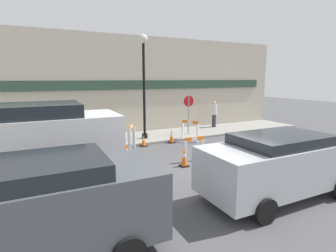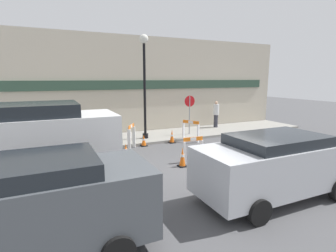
{
  "view_description": "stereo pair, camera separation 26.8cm",
  "coord_description": "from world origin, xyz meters",
  "px_view_note": "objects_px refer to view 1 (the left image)",
  "views": [
    {
      "loc": [
        -5.91,
        -6.87,
        3.15
      ],
      "look_at": [
        -0.66,
        3.74,
        1.0
      ],
      "focal_mm": 28.0,
      "sensor_mm": 36.0,
      "label": 1
    },
    {
      "loc": [
        -5.67,
        -6.98,
        3.15
      ],
      "look_at": [
        -0.66,
        3.74,
        1.0
      ],
      "focal_mm": 28.0,
      "sensor_mm": 36.0,
      "label": 2
    }
  ],
  "objects_px": {
    "work_van": "(32,143)",
    "person_worker": "(110,133)",
    "parked_car_1": "(279,162)",
    "person_pedestrian": "(214,113)",
    "parked_car_0": "(35,207)",
    "stop_sign": "(189,108)",
    "streetlamp_post": "(144,73)"
  },
  "relations": [
    {
      "from": "stop_sign",
      "to": "person_pedestrian",
      "type": "distance_m",
      "value": 2.84
    },
    {
      "from": "stop_sign",
      "to": "parked_car_1",
      "type": "bearing_deg",
      "value": 80.0
    },
    {
      "from": "stop_sign",
      "to": "parked_car_0",
      "type": "height_order",
      "value": "stop_sign"
    },
    {
      "from": "work_van",
      "to": "person_pedestrian",
      "type": "bearing_deg",
      "value": 26.5
    },
    {
      "from": "person_worker",
      "to": "parked_car_1",
      "type": "relative_size",
      "value": 0.37
    },
    {
      "from": "parked_car_1",
      "to": "work_van",
      "type": "bearing_deg",
      "value": 148.22
    },
    {
      "from": "stop_sign",
      "to": "parked_car_0",
      "type": "relative_size",
      "value": 0.49
    },
    {
      "from": "stop_sign",
      "to": "work_van",
      "type": "distance_m",
      "value": 8.52
    },
    {
      "from": "person_worker",
      "to": "parked_car_0",
      "type": "distance_m",
      "value": 6.88
    },
    {
      "from": "streetlamp_post",
      "to": "work_van",
      "type": "xyz_separation_m",
      "value": [
        -5.02,
        -4.0,
        -2.09
      ]
    },
    {
      "from": "work_van",
      "to": "person_worker",
      "type": "bearing_deg",
      "value": 41.93
    },
    {
      "from": "streetlamp_post",
      "to": "parked_car_1",
      "type": "xyz_separation_m",
      "value": [
        0.86,
        -7.64,
        -2.45
      ]
    },
    {
      "from": "parked_car_1",
      "to": "person_pedestrian",
      "type": "bearing_deg",
      "value": 63.99
    },
    {
      "from": "streetlamp_post",
      "to": "person_worker",
      "type": "xyz_separation_m",
      "value": [
        -2.1,
        -1.38,
        -2.57
      ]
    },
    {
      "from": "person_pedestrian",
      "to": "parked_car_0",
      "type": "xyz_separation_m",
      "value": [
        -10.05,
        -8.69,
        0.02
      ]
    },
    {
      "from": "parked_car_0",
      "to": "parked_car_1",
      "type": "height_order",
      "value": "parked_car_0"
    },
    {
      "from": "person_worker",
      "to": "person_pedestrian",
      "type": "bearing_deg",
      "value": 36.32
    },
    {
      "from": "person_worker",
      "to": "parked_car_0",
      "type": "height_order",
      "value": "parked_car_0"
    },
    {
      "from": "person_pedestrian",
      "to": "work_van",
      "type": "bearing_deg",
      "value": 58.7
    },
    {
      "from": "stop_sign",
      "to": "parked_car_1",
      "type": "relative_size",
      "value": 0.48
    },
    {
      "from": "streetlamp_post",
      "to": "person_pedestrian",
      "type": "xyz_separation_m",
      "value": [
        5.1,
        1.05,
        -2.42
      ]
    },
    {
      "from": "streetlamp_post",
      "to": "stop_sign",
      "type": "distance_m",
      "value": 3.17
    },
    {
      "from": "person_worker",
      "to": "person_pedestrian",
      "type": "height_order",
      "value": "person_pedestrian"
    },
    {
      "from": "stop_sign",
      "to": "parked_car_1",
      "type": "distance_m",
      "value": 7.77
    },
    {
      "from": "parked_car_1",
      "to": "streetlamp_post",
      "type": "bearing_deg",
      "value": 96.42
    },
    {
      "from": "stop_sign",
      "to": "person_pedestrian",
      "type": "relative_size",
      "value": 1.29
    },
    {
      "from": "person_worker",
      "to": "parked_car_0",
      "type": "xyz_separation_m",
      "value": [
        -2.85,
        -6.26,
        0.17
      ]
    },
    {
      "from": "person_pedestrian",
      "to": "parked_car_1",
      "type": "height_order",
      "value": "person_pedestrian"
    },
    {
      "from": "streetlamp_post",
      "to": "person_pedestrian",
      "type": "bearing_deg",
      "value": 11.6
    },
    {
      "from": "streetlamp_post",
      "to": "person_worker",
      "type": "distance_m",
      "value": 3.6
    },
    {
      "from": "parked_car_0",
      "to": "streetlamp_post",
      "type": "bearing_deg",
      "value": 57.07
    },
    {
      "from": "streetlamp_post",
      "to": "parked_car_1",
      "type": "relative_size",
      "value": 1.17
    }
  ]
}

